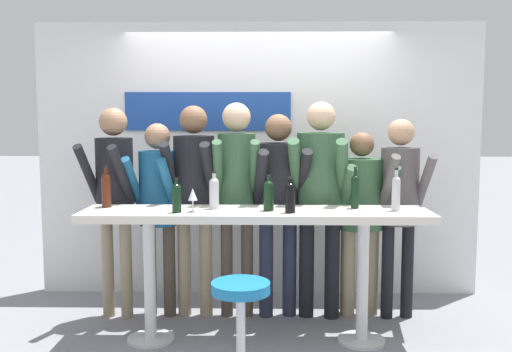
% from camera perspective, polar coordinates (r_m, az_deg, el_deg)
% --- Properties ---
extents(ground_plane, '(40.00, 40.00, 0.00)m').
position_cam_1_polar(ground_plane, '(4.55, -0.02, -16.16)').
color(ground_plane, gray).
extents(back_wall, '(4.21, 0.12, 2.59)m').
position_cam_1_polar(back_wall, '(5.48, 0.19, 1.64)').
color(back_wall, white).
rests_on(back_wall, ground_plane).
extents(tasting_table, '(2.61, 0.53, 1.02)m').
position_cam_1_polar(tasting_table, '(4.30, -0.02, -5.53)').
color(tasting_table, silver).
rests_on(tasting_table, ground_plane).
extents(bar_stool, '(0.41, 0.41, 0.64)m').
position_cam_1_polar(bar_stool, '(3.84, -1.53, -13.66)').
color(bar_stool, silver).
rests_on(bar_stool, ground_plane).
extents(person_far_left, '(0.44, 0.57, 1.79)m').
position_cam_1_polar(person_far_left, '(4.92, -13.99, -1.02)').
color(person_far_left, gray).
rests_on(person_far_left, ground_plane).
extents(person_left, '(0.45, 0.56, 1.66)m').
position_cam_1_polar(person_left, '(4.91, -9.77, -2.06)').
color(person_left, '#473D33').
rests_on(person_left, ground_plane).
extents(person_center_left, '(0.45, 0.58, 1.81)m').
position_cam_1_polar(person_center_left, '(4.85, -6.23, -0.98)').
color(person_center_left, gray).
rests_on(person_center_left, ground_plane).
extents(person_center, '(0.39, 0.54, 1.83)m').
position_cam_1_polar(person_center, '(4.80, -1.95, -0.69)').
color(person_center, '#473D33').
rests_on(person_center, ground_plane).
extents(person_center_right, '(0.50, 0.60, 1.74)m').
position_cam_1_polar(person_center_right, '(4.82, 2.25, -1.66)').
color(person_center_right, '#23283D').
rests_on(person_center_right, ground_plane).
extents(person_right, '(0.53, 0.64, 1.84)m').
position_cam_1_polar(person_right, '(4.80, 6.43, -0.97)').
color(person_right, black).
rests_on(person_right, ground_plane).
extents(person_far_right, '(0.52, 0.59, 1.58)m').
position_cam_1_polar(person_far_right, '(4.93, 10.46, -2.80)').
color(person_far_right, gray).
rests_on(person_far_right, ground_plane).
extents(person_rightmost, '(0.42, 0.54, 1.70)m').
position_cam_1_polar(person_rightmost, '(4.92, 14.19, -1.82)').
color(person_rightmost, black).
rests_on(person_rightmost, ground_plane).
extents(wine_bottle_0, '(0.06, 0.06, 0.32)m').
position_cam_1_polar(wine_bottle_0, '(4.41, 9.88, -1.38)').
color(wine_bottle_0, black).
rests_on(wine_bottle_0, tasting_table).
extents(wine_bottle_1, '(0.08, 0.08, 0.27)m').
position_cam_1_polar(wine_bottle_1, '(4.24, 1.27, -1.81)').
color(wine_bottle_1, black).
rests_on(wine_bottle_1, tasting_table).
extents(wine_bottle_2, '(0.07, 0.07, 0.25)m').
position_cam_1_polar(wine_bottle_2, '(4.20, -7.94, -2.04)').
color(wine_bottle_2, black).
rests_on(wine_bottle_2, tasting_table).
extents(wine_bottle_3, '(0.07, 0.07, 0.26)m').
position_cam_1_polar(wine_bottle_3, '(4.16, 3.45, -2.02)').
color(wine_bottle_3, black).
rests_on(wine_bottle_3, tasting_table).
extents(wine_bottle_4, '(0.07, 0.07, 0.29)m').
position_cam_1_polar(wine_bottle_4, '(4.33, -4.21, -1.56)').
color(wine_bottle_4, '#B7BCC1').
rests_on(wine_bottle_4, tasting_table).
extents(wine_bottle_5, '(0.06, 0.06, 0.32)m').
position_cam_1_polar(wine_bottle_5, '(4.35, 13.83, -1.53)').
color(wine_bottle_5, '#B7BCC1').
rests_on(wine_bottle_5, tasting_table).
extents(wine_bottle_6, '(0.07, 0.07, 0.33)m').
position_cam_1_polar(wine_bottle_6, '(4.55, -14.75, -1.20)').
color(wine_bottle_6, '#4C1E0F').
rests_on(wine_bottle_6, tasting_table).
extents(wine_glass_0, '(0.07, 0.07, 0.18)m').
position_cam_1_polar(wine_glass_0, '(4.21, -6.35, -1.91)').
color(wine_glass_0, silver).
rests_on(wine_glass_0, tasting_table).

